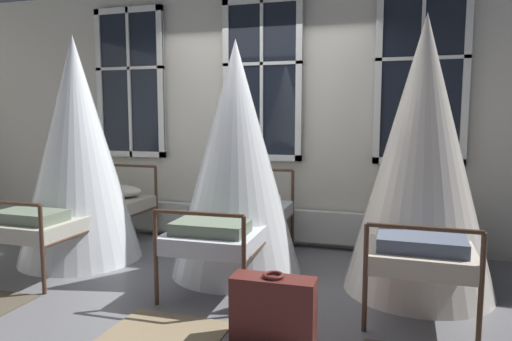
{
  "coord_description": "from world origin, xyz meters",
  "views": [
    {
      "loc": [
        1.47,
        -3.86,
        1.49
      ],
      "look_at": [
        0.25,
        0.2,
        1.0
      ],
      "focal_mm": 32.35,
      "sensor_mm": 36.0,
      "label": 1
    }
  ],
  "objects_px": {
    "cot_second": "(236,163)",
    "suitcase_dark": "(273,309)",
    "cot_third": "(422,161)",
    "cot_first": "(77,153)"
  },
  "relations": [
    {
      "from": "cot_second",
      "to": "suitcase_dark",
      "type": "xyz_separation_m",
      "value": [
        0.7,
        -1.26,
        -0.84
      ]
    },
    {
      "from": "cot_third",
      "to": "cot_first",
      "type": "bearing_deg",
      "value": 92.52
    },
    {
      "from": "cot_third",
      "to": "suitcase_dark",
      "type": "bearing_deg",
      "value": 143.96
    },
    {
      "from": "cot_second",
      "to": "suitcase_dark",
      "type": "height_order",
      "value": "cot_second"
    },
    {
      "from": "cot_first",
      "to": "suitcase_dark",
      "type": "distance_m",
      "value": 2.83
    },
    {
      "from": "cot_third",
      "to": "cot_second",
      "type": "bearing_deg",
      "value": 91.17
    },
    {
      "from": "cot_first",
      "to": "suitcase_dark",
      "type": "height_order",
      "value": "cot_first"
    },
    {
      "from": "cot_second",
      "to": "cot_first",
      "type": "bearing_deg",
      "value": 91.43
    },
    {
      "from": "cot_first",
      "to": "cot_third",
      "type": "bearing_deg",
      "value": -87.62
    },
    {
      "from": "cot_first",
      "to": "cot_second",
      "type": "distance_m",
      "value": 1.72
    }
  ]
}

